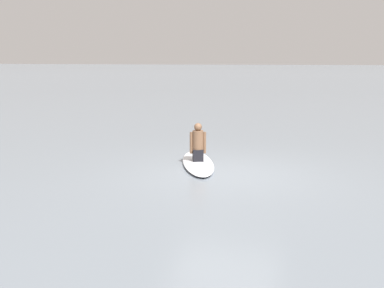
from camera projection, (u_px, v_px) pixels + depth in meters
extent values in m
plane|color=gray|center=(226.00, 174.00, 10.32)|extent=(400.00, 400.00, 0.00)
ellipsoid|color=white|center=(198.00, 163.00, 11.17)|extent=(2.89, 1.63, 0.11)
cube|color=black|center=(198.00, 155.00, 11.13)|extent=(0.37, 0.33, 0.28)
cylinder|color=brown|center=(198.00, 140.00, 11.07)|extent=(0.34, 0.34, 0.47)
sphere|color=brown|center=(198.00, 127.00, 11.01)|extent=(0.19, 0.19, 0.19)
cylinder|color=brown|center=(205.00, 143.00, 11.09)|extent=(0.10, 0.10, 0.52)
cylinder|color=brown|center=(191.00, 143.00, 11.07)|extent=(0.10, 0.10, 0.52)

